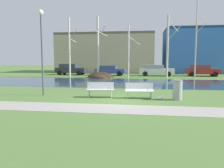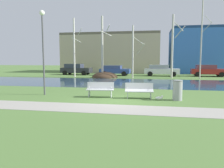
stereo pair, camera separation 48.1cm
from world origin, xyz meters
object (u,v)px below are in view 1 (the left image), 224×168
at_px(parked_sedan_second_blue, 110,70).
at_px(parked_wagon_fourth_red, 202,70).
at_px(parked_van_nearest_dark, 71,69).
at_px(bench_right, 139,90).
at_px(seagull, 160,98).
at_px(trash_bin, 177,90).
at_px(streetlamp, 42,38).
at_px(parked_hatch_third_white, 156,70).
at_px(bench_left, 100,89).

bearing_deg(parked_sedan_second_blue, parked_wagon_fourth_red, 2.23).
bearing_deg(parked_wagon_fourth_red, parked_sedan_second_blue, -177.77).
bearing_deg(parked_van_nearest_dark, bench_right, -60.66).
bearing_deg(parked_wagon_fourth_red, parked_van_nearest_dark, 179.94).
bearing_deg(parked_van_nearest_dark, seagull, -58.70).
bearing_deg(bench_right, parked_wagon_fourth_red, 66.86).
xyz_separation_m(parked_van_nearest_dark, parked_wagon_fourth_red, (18.18, -0.02, -0.03)).
height_order(trash_bin, parked_wagon_fourth_red, parked_wagon_fourth_red).
bearing_deg(streetlamp, parked_wagon_fourth_red, 52.84).
relative_size(parked_van_nearest_dark, parked_sedan_second_blue, 1.05).
bearing_deg(streetlamp, parked_van_nearest_dark, 103.65).
bearing_deg(bench_right, seagull, -22.60).
bearing_deg(streetlamp, seagull, -5.43).
xyz_separation_m(trash_bin, parked_van_nearest_dark, (-12.42, 18.65, 0.26)).
bearing_deg(trash_bin, streetlamp, 176.70).
bearing_deg(parked_hatch_third_white, bench_left, -102.91).
bearing_deg(trash_bin, parked_van_nearest_dark, 123.67).
distance_m(bench_right, parked_van_nearest_dark, 21.09).
distance_m(streetlamp, parked_sedan_second_blue, 17.95).
xyz_separation_m(bench_left, bench_right, (2.28, 0.00, 0.00)).
distance_m(bench_right, parked_hatch_third_white, 18.10).
height_order(parked_hatch_third_white, parked_wagon_fourth_red, parked_wagon_fourth_red).
distance_m(bench_right, seagull, 1.27).
relative_size(seagull, parked_hatch_third_white, 0.10).
bearing_deg(parked_wagon_fourth_red, seagull, -109.64).
xyz_separation_m(trash_bin, seagull, (-0.96, -0.21, -0.43)).
bearing_deg(parked_van_nearest_dark, streetlamp, -76.35).
bearing_deg(bench_left, parked_wagon_fourth_red, 61.12).
relative_size(bench_left, parked_hatch_third_white, 0.35).
bearing_deg(parked_sedan_second_blue, trash_bin, -70.07).
xyz_separation_m(streetlamp, parked_sedan_second_blue, (1.42, 17.69, -2.73)).
distance_m(trash_bin, streetlamp, 8.53).
relative_size(seagull, parked_van_nearest_dark, 0.11).
distance_m(seagull, parked_van_nearest_dark, 22.08).
relative_size(bench_left, trash_bin, 1.50).
bearing_deg(streetlamp, trash_bin, -3.30).
xyz_separation_m(bench_right, parked_hatch_third_white, (1.85, 18.01, 0.33)).
xyz_separation_m(seagull, parked_sedan_second_blue, (-5.62, 18.36, 0.61)).
distance_m(parked_hatch_third_white, parked_wagon_fourth_red, 6.01).
height_order(bench_right, parked_sedan_second_blue, parked_sedan_second_blue).
bearing_deg(trash_bin, seagull, -167.77).
distance_m(trash_bin, seagull, 1.07).
bearing_deg(bench_right, bench_left, 180.00).
bearing_deg(parked_sedan_second_blue, parked_van_nearest_dark, 175.12).
relative_size(bench_right, trash_bin, 1.50).
xyz_separation_m(parked_hatch_third_white, parked_wagon_fourth_red, (6.00, 0.36, 0.00)).
distance_m(seagull, parked_wagon_fourth_red, 20.01).
distance_m(bench_left, parked_sedan_second_blue, 18.02).
relative_size(trash_bin, parked_sedan_second_blue, 0.26).
xyz_separation_m(bench_right, streetlamp, (-5.92, 0.20, 3.00)).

